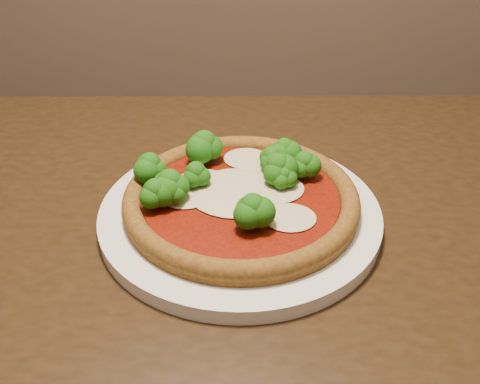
{
  "coord_description": "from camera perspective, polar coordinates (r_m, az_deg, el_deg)",
  "views": [
    {
      "loc": [
        0.03,
        -0.3,
        1.14
      ],
      "look_at": [
        0.02,
        0.21,
        0.79
      ],
      "focal_mm": 40.0,
      "sensor_mm": 36.0,
      "label": 1
    }
  ],
  "objects": [
    {
      "name": "pizza",
      "position": [
        0.63,
        -0.27,
        0.04
      ],
      "size": [
        0.28,
        0.28,
        0.06
      ],
      "rotation": [
        0.0,
        0.0,
        -0.1
      ],
      "color": "brown",
      "rests_on": "plate"
    },
    {
      "name": "dining_table",
      "position": [
        0.7,
        -4.38,
        -10.63
      ],
      "size": [
        1.21,
        0.78,
        0.75
      ],
      "rotation": [
        0.0,
        0.0,
        0.02
      ],
      "color": "black",
      "rests_on": "floor"
    },
    {
      "name": "plate",
      "position": [
        0.64,
        -0.0,
        -2.31
      ],
      "size": [
        0.33,
        0.33,
        0.02
      ],
      "primitive_type": "cylinder",
      "color": "silver",
      "rests_on": "dining_table"
    }
  ]
}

